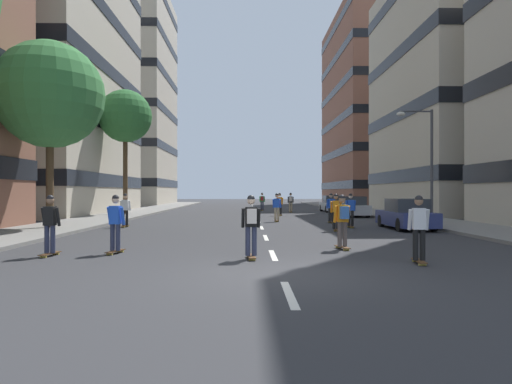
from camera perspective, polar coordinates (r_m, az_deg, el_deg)
name	(u,v)px	position (r m, az deg, el deg)	size (l,w,h in m)	color
ground_plane	(256,215)	(36.22, 0.03, -2.92)	(156.28, 156.28, 0.00)	#333335
sidewalk_left	(138,212)	(40.61, -14.89, -2.50)	(3.94, 71.63, 0.14)	gray
sidewalk_right	(372,212)	(41.01, 14.60, -2.48)	(3.94, 71.63, 0.14)	gray
lane_markings	(256,214)	(38.17, -0.03, -2.77)	(0.16, 62.20, 0.01)	silver
building_left_far	(124,99)	(69.84, -16.45, 11.35)	(13.00, 17.00, 30.97)	#BCB29E
building_right_mid	(469,91)	(44.41, 25.52, 11.55)	(13.00, 17.59, 21.29)	#BCB29E
building_right_far	(378,110)	(69.98, 15.29, 10.10)	(13.00, 22.89, 28.02)	brown
parked_car_near	(333,204)	(42.02, 9.76, -1.56)	(1.82, 4.40, 1.52)	#B2B7BF
parked_car_mid	(352,207)	(34.49, 12.19, -1.91)	(1.82, 4.40, 1.52)	#B2B7BF
parked_car_far	(406,215)	(23.59, 18.61, -2.81)	(1.82, 4.40, 1.52)	navy
street_tree_near	(125,117)	(37.23, -16.35, 9.21)	(4.15, 4.15, 9.79)	#4C3823
street_tree_far	(50,95)	(24.41, -24.83, 11.16)	(5.18, 5.18, 9.05)	#4C3823
streetlamp_right	(425,153)	(27.81, 20.82, 4.71)	(2.13, 0.30, 6.50)	#3F3F44
skater_0	(115,221)	(14.13, -17.51, -3.56)	(0.57, 0.92, 1.78)	brown
skater_1	(331,207)	(27.00, 9.56, -1.84)	(0.55, 0.92, 1.78)	brown
skater_2	(336,210)	(21.59, 10.17, -2.31)	(0.57, 0.92, 1.78)	brown
skater_3	(280,203)	(34.79, 3.05, -1.42)	(0.56, 0.92, 1.78)	brown
skater_4	(251,223)	(12.40, -0.63, -3.92)	(0.55, 0.91, 1.78)	brown
skater_5	(50,222)	(14.27, -24.81, -3.53)	(0.56, 0.92, 1.78)	brown
skater_6	(291,201)	(40.53, 4.44, -1.17)	(0.55, 0.92, 1.78)	brown
skater_7	(125,209)	(24.50, -16.36, -2.04)	(0.54, 0.91, 1.78)	brown
skater_8	(419,226)	(12.33, 20.08, -4.08)	(0.55, 0.92, 1.78)	brown
skater_9	(351,209)	(23.70, 11.99, -2.10)	(0.53, 0.90, 1.78)	brown
skater_10	(342,218)	(14.72, 10.98, -3.29)	(0.56, 0.92, 1.78)	brown
skater_11	(262,200)	(43.99, 0.78, -1.08)	(0.55, 0.92, 1.78)	brown
skater_12	(277,206)	(27.70, 2.68, -1.79)	(0.57, 0.92, 1.78)	brown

